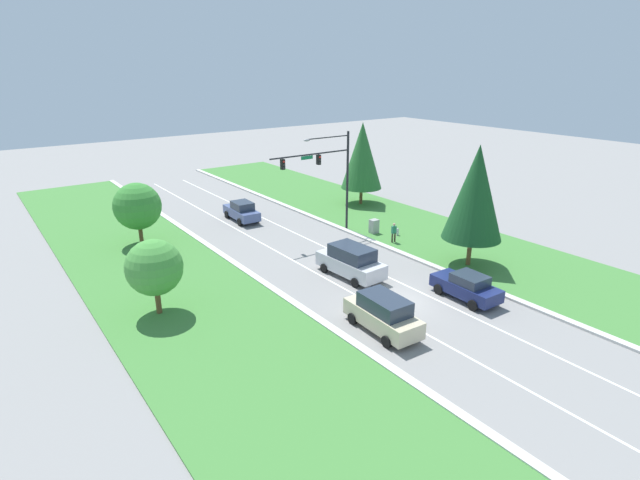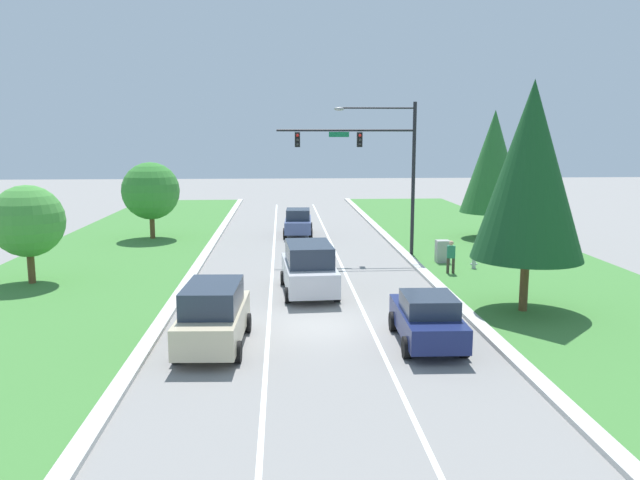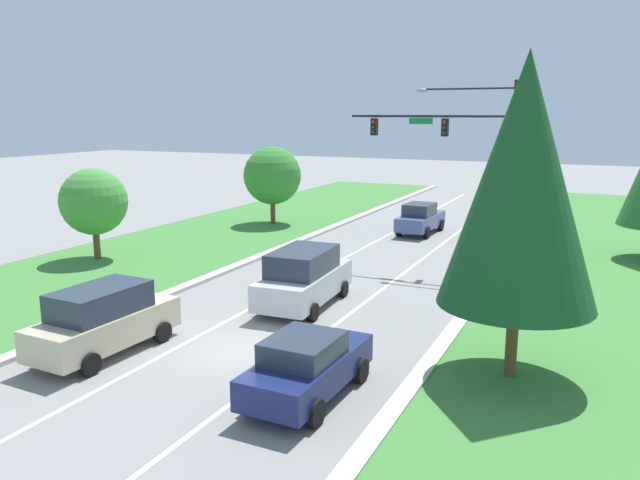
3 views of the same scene
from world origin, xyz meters
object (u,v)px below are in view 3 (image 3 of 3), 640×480
(champagne_suv, at_px, (104,320))
(pedestrian, at_px, (510,282))
(traffic_signal_mast, at_px, (465,147))
(oak_far_left_tree, at_px, (272,176))
(fire_hydrant, at_px, (553,295))
(slate_blue_sedan, at_px, (420,218))
(silver_suv, at_px, (304,277))
(conifer_far_right_tree, at_px, (522,181))
(navy_sedan, at_px, (307,366))
(oak_near_left_tree, at_px, (94,202))
(utility_cabinet, at_px, (527,274))

(champagne_suv, bearing_deg, pedestrian, 46.43)
(traffic_signal_mast, height_order, oak_far_left_tree, traffic_signal_mast)
(traffic_signal_mast, relative_size, fire_hydrant, 12.17)
(slate_blue_sedan, bearing_deg, champagne_suv, -95.95)
(silver_suv, xyz_separation_m, conifer_far_right_tree, (8.04, -3.51, 4.31))
(traffic_signal_mast, distance_m, conifer_far_right_tree, 12.27)
(navy_sedan, height_order, oak_near_left_tree, oak_near_left_tree)
(pedestrian, xyz_separation_m, oak_near_left_tree, (-19.52, -0.83, 1.97))
(navy_sedan, distance_m, fire_hydrant, 12.16)
(navy_sedan, distance_m, oak_near_left_tree, 18.58)
(oak_far_left_tree, bearing_deg, traffic_signal_mast, -26.17)
(champagne_suv, bearing_deg, silver_suv, 66.56)
(silver_suv, height_order, conifer_far_right_tree, conifer_far_right_tree)
(pedestrian, relative_size, oak_near_left_tree, 0.37)
(slate_blue_sedan, xyz_separation_m, silver_suv, (0.04, -15.83, 0.18))
(champagne_suv, height_order, silver_suv, silver_suv)
(utility_cabinet, relative_size, oak_far_left_tree, 0.25)
(navy_sedan, bearing_deg, fire_hydrant, 67.19)
(fire_hydrant, relative_size, oak_near_left_tree, 0.15)
(pedestrian, bearing_deg, traffic_signal_mast, -51.02)
(slate_blue_sedan, distance_m, utility_cabinet, 12.42)
(navy_sedan, relative_size, oak_far_left_tree, 0.87)
(champagne_suv, xyz_separation_m, utility_cabinet, (10.66, 12.63, -0.42))
(pedestrian, bearing_deg, conifer_far_right_tree, 106.72)
(navy_sedan, bearing_deg, slate_blue_sedan, 100.35)
(traffic_signal_mast, bearing_deg, pedestrian, -59.14)
(navy_sedan, distance_m, champagne_suv, 6.86)
(fire_hydrant, relative_size, oak_far_left_tree, 0.14)
(oak_near_left_tree, bearing_deg, fire_hydrant, 5.11)
(oak_near_left_tree, xyz_separation_m, oak_far_left_tree, (2.90, 12.51, 0.27))
(traffic_signal_mast, distance_m, oak_near_left_tree, 17.75)
(silver_suv, distance_m, oak_near_left_tree, 12.83)
(silver_suv, relative_size, oak_far_left_tree, 1.03)
(slate_blue_sedan, xyz_separation_m, pedestrian, (7.07, -12.70, 0.02))
(champagne_suv, bearing_deg, oak_near_left_tree, 137.94)
(slate_blue_sedan, relative_size, oak_near_left_tree, 1.02)
(utility_cabinet, xyz_separation_m, fire_hydrant, (1.18, -1.67, -0.28))
(navy_sedan, distance_m, silver_suv, 7.75)
(slate_blue_sedan, bearing_deg, fire_hydrant, -51.41)
(traffic_signal_mast, bearing_deg, champagne_suv, -116.42)
(champagne_suv, height_order, oak_far_left_tree, oak_far_left_tree)
(navy_sedan, distance_m, utility_cabinet, 13.30)
(fire_hydrant, xyz_separation_m, oak_near_left_tree, (-21.00, -1.88, 2.57))
(oak_far_left_tree, bearing_deg, slate_blue_sedan, 6.11)
(navy_sedan, bearing_deg, champagne_suv, -179.50)
(traffic_signal_mast, height_order, oak_near_left_tree, traffic_signal_mast)
(silver_suv, distance_m, oak_far_left_tree, 17.77)
(silver_suv, distance_m, pedestrian, 7.70)
(silver_suv, xyz_separation_m, pedestrian, (7.03, 3.13, -0.16))
(traffic_signal_mast, bearing_deg, oak_near_left_tree, -160.70)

